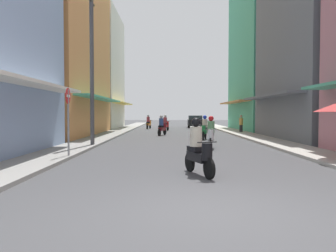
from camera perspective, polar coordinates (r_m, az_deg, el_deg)
The scene contains 17 objects.
ground_plane at distance 28.01m, azimuth 1.62°, elevation -1.32°, with size 115.25×115.25×0.00m, color #424244.
sidewalk_left at distance 28.36m, azimuth -9.10°, elevation -1.18°, with size 1.89×60.38×0.12m, color gray.
sidewalk_right at distance 28.64m, azimuth 12.24°, elevation -1.17°, with size 1.89×60.38×0.12m, color #ADA89E.
building_left_mid at distance 27.47m, azimuth -18.72°, elevation 16.97°, with size 7.05×13.14×17.56m.
building_left_far at distance 38.52m, azimuth -12.77°, elevation 9.04°, with size 7.05×10.00×12.70m.
building_right_mid at distance 23.97m, azimuth 25.18°, elevation 11.33°, with size 7.05×10.56×11.21m.
building_right_far at distance 35.08m, azimuth 17.02°, elevation 12.70°, with size 7.05×11.45×16.36m.
motorbike_maroon at distance 25.74m, azimuth -0.92°, elevation -0.05°, with size 0.75×1.74×1.58m.
motorbike_orange at distance 36.56m, azimuth -3.22°, elevation 0.60°, with size 0.61×1.79×1.58m.
motorbike_red at distance 31.91m, azimuth -0.28°, elevation 0.37°, with size 0.70×1.76×1.58m.
motorbike_white at distance 16.22m, azimuth 7.42°, elevation -1.37°, with size 0.58×1.80×1.58m.
motorbike_black at distance 9.25m, azimuth 5.32°, elevation -4.02°, with size 0.78×1.73×1.58m.
motorbike_green at distance 21.91m, azimuth 6.34°, elevation -0.45°, with size 0.64×1.78×1.58m.
parked_car at distance 40.23m, azimuth 4.74°, elevation 0.79°, with size 1.90×4.16×1.45m.
pedestrian_far at distance 29.45m, azimuth 12.44°, elevation 0.31°, with size 0.34×0.34×1.56m.
utility_pole at distance 17.51m, azimuth -12.75°, elevation 9.73°, with size 0.20×1.20×7.88m.
street_sign_no_entry at distance 13.06m, azimuth -16.54°, elevation 2.15°, with size 0.07×0.60×2.65m.
Camera 1 is at (-0.74, -5.76, 1.70)m, focal length 35.77 mm.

